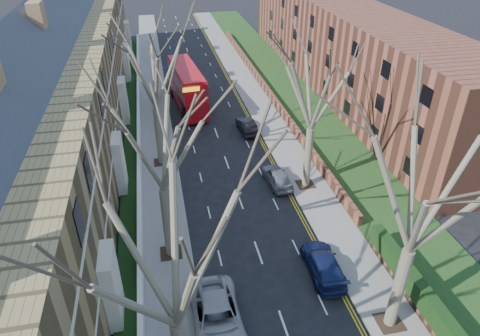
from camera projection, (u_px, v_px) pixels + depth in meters
pavement_left at (154, 113)px, 47.42m from camera, size 3.00×102.00×0.12m
pavement_right at (259, 105)px, 49.49m from camera, size 3.00×102.00×0.12m
terrace_left at (61, 100)px, 36.56m from camera, size 9.70×78.00×13.60m
flats_right at (343, 47)px, 52.23m from camera, size 13.97×54.00×10.00m
front_wall_left at (139, 144)px, 40.16m from camera, size 0.30×78.00×1.00m
grass_verge_right at (297, 101)px, 50.21m from camera, size 6.00×102.00×0.06m
tree_left_mid at (168, 245)px, 14.96m from camera, size 10.50×10.50×14.71m
tree_left_far at (157, 129)px, 23.47m from camera, size 10.15×10.15×14.22m
tree_left_dist at (151, 58)px, 33.32m from camera, size 10.50×10.50×14.71m
tree_right_mid at (429, 179)px, 18.59m from camera, size 10.50×10.50×14.71m
tree_right_far at (316, 78)px, 30.44m from camera, size 10.15×10.15×14.22m
double_decker_bus at (187, 88)px, 47.97m from camera, size 3.55×11.01×4.53m
car_left_far at (217, 318)px, 22.94m from camera, size 2.69×5.79×1.61m
car_right_near at (323, 264)px, 26.58m from camera, size 2.15×4.82×1.37m
car_right_mid at (277, 177)px, 35.12m from camera, size 1.93×4.25×1.41m
car_right_far at (247, 126)px, 43.31m from camera, size 1.63×4.19×1.36m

